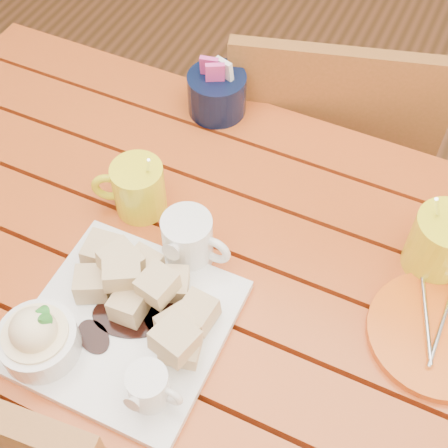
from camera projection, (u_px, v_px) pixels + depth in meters
The scene contains 9 objects.
ground at pixel (194, 429), 1.56m from camera, with size 5.00×5.00×0.00m, color #553418.
table at pixel (180, 301), 1.04m from camera, with size 1.20×0.79×0.75m.
dessert_plate at pixel (111, 322), 0.86m from camera, with size 0.28×0.28×0.11m.
coffee_mug_left at pixel (137, 188), 0.99m from camera, with size 0.11×0.08×0.14m.
coffee_mug_right at pixel (443, 244), 0.91m from camera, with size 0.13×0.09×0.16m.
cream_pitcher at pixel (189, 240), 0.93m from camera, with size 0.11×0.09×0.09m.
sugar_caddy at pixel (217, 93), 1.13m from camera, with size 0.11×0.11×0.12m.
orange_saucer at pixel (439, 335), 0.88m from camera, with size 0.20×0.20×0.02m.
chair_far at pixel (323, 158), 1.44m from camera, with size 0.51×0.51×0.88m.
Camera 1 is at (0.29, -0.44, 1.55)m, focal length 50.00 mm.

